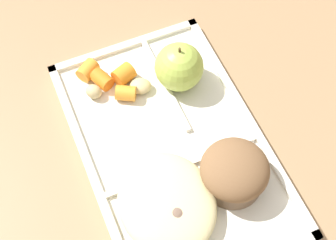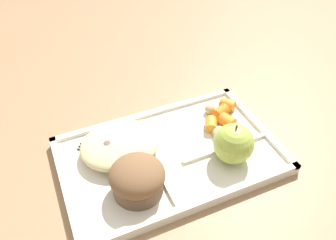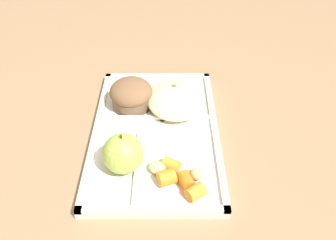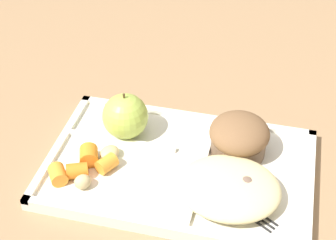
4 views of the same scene
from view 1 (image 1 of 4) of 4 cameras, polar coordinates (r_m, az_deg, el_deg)
name	(u,v)px [view 1 (image 1 of 4)]	position (r m, az deg, el deg)	size (l,w,h in m)	color
ground	(172,150)	(0.72, 0.48, -3.50)	(6.00, 6.00, 0.00)	#997551
lunch_tray	(172,148)	(0.71, 0.49, -3.20)	(0.39, 0.25, 0.02)	silver
green_apple	(179,67)	(0.73, 1.28, 6.12)	(0.07, 0.07, 0.08)	#A8C14C
bran_muffin	(234,172)	(0.66, 7.60, -5.93)	(0.09, 0.09, 0.06)	brown
carrot_slice_diagonal	(88,70)	(0.77, -9.21, 5.67)	(0.02, 0.02, 0.03)	orange
carrot_slice_back	(124,74)	(0.75, -5.11, 5.23)	(0.03, 0.03, 0.03)	orange
carrot_slice_small	(102,79)	(0.75, -7.58, 4.64)	(0.02, 0.02, 0.03)	orange
carrot_slice_center	(126,93)	(0.74, -4.87, 3.10)	(0.02, 0.02, 0.03)	orange
potato_chunk_small	(141,86)	(0.75, -3.17, 3.92)	(0.03, 0.03, 0.02)	tan
potato_chunk_wedge	(94,92)	(0.74, -8.53, 3.26)	(0.02, 0.02, 0.02)	tan
egg_noodle_pile	(167,202)	(0.65, -0.13, -9.45)	(0.15, 0.13, 0.04)	beige
meatball_front	(167,189)	(0.66, -0.13, -7.94)	(0.04, 0.04, 0.04)	brown
meatball_center	(177,216)	(0.64, 0.99, -11.02)	(0.04, 0.04, 0.04)	#755B4C
plastic_fork	(164,221)	(0.66, -0.46, -11.47)	(0.13, 0.09, 0.00)	black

